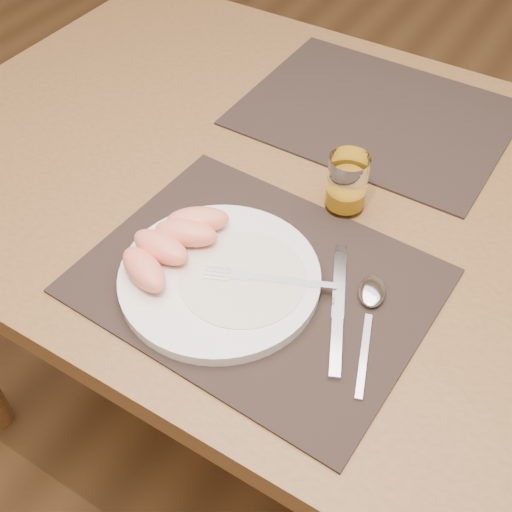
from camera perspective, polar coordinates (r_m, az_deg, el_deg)
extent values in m
plane|color=brown|center=(1.60, 3.83, -14.54)|extent=(5.00, 5.00, 0.00)
cube|color=brown|center=(1.02, 5.83, 5.31)|extent=(1.40, 0.90, 0.04)
cylinder|color=brown|center=(1.77, -7.59, 10.04)|extent=(0.06, 0.06, 0.71)
cube|color=black|center=(0.87, 0.10, -2.21)|extent=(0.47, 0.37, 0.00)
cube|color=black|center=(1.18, 10.57, 12.31)|extent=(0.45, 0.35, 0.00)
cylinder|color=white|center=(0.86, -3.25, -1.93)|extent=(0.27, 0.27, 0.02)
cylinder|color=white|center=(0.84, -1.20, -1.91)|extent=(0.17, 0.17, 0.00)
cube|color=silver|center=(0.84, 3.28, -2.29)|extent=(0.11, 0.05, 0.00)
cube|color=silver|center=(0.85, -1.44, -1.76)|extent=(0.03, 0.02, 0.00)
cube|color=silver|center=(0.85, -3.44, -1.53)|extent=(0.04, 0.04, 0.00)
cube|color=silver|center=(0.87, 7.42, -2.17)|extent=(0.07, 0.13, 0.00)
cube|color=silver|center=(0.80, 7.13, -8.01)|extent=(0.05, 0.09, 0.01)
cube|color=silver|center=(0.80, 9.56, -8.68)|extent=(0.05, 0.12, 0.00)
ellipsoid|color=silver|center=(0.86, 10.26, -3.08)|extent=(0.05, 0.07, 0.01)
cylinder|color=white|center=(0.95, 8.10, 6.48)|extent=(0.06, 0.06, 0.09)
cylinder|color=orange|center=(0.96, 7.94, 5.24)|extent=(0.05, 0.05, 0.03)
ellipsoid|color=#FF8868|center=(0.84, -9.92, -1.19)|extent=(0.10, 0.07, 0.04)
ellipsoid|color=#FF8868|center=(0.87, -8.46, 0.79)|extent=(0.09, 0.04, 0.04)
ellipsoid|color=#FF8868|center=(0.88, -6.22, 2.07)|extent=(0.10, 0.07, 0.04)
ellipsoid|color=#FF8868|center=(0.90, -5.19, 3.20)|extent=(0.10, 0.08, 0.04)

